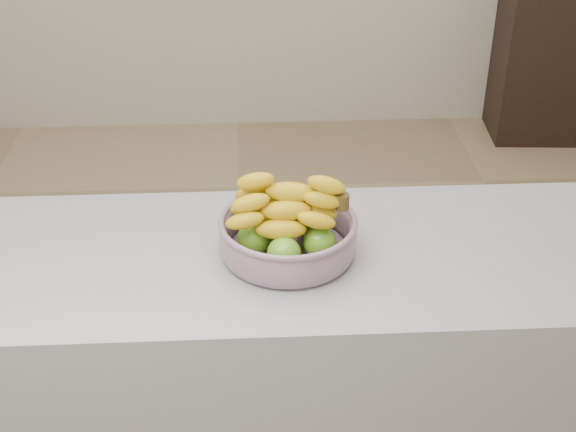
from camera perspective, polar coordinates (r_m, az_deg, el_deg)
The scene contains 4 objects.
ground at distance 2.97m, azimuth -3.60°, elevation -9.54°, with size 4.00×4.00×0.00m, color #927D5A.
counter at distance 2.14m, azimuth -4.03°, elevation -12.85°, with size 2.00×0.60×0.90m, color #97989F.
cabinet at distance 4.59m, azimuth 17.68°, elevation 10.51°, with size 0.48×0.38×0.86m, color black.
fruit_bowl at distance 1.82m, azimuth -0.01°, elevation -1.10°, with size 0.32×0.32×0.19m.
Camera 1 is at (0.07, -2.26, 1.93)m, focal length 50.00 mm.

